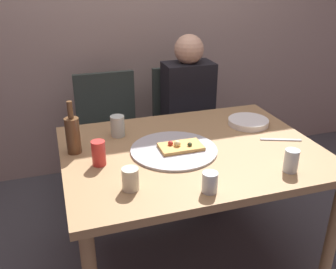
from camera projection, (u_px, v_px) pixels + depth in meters
ground_plane at (188, 257)px, 2.25m from camera, size 8.00×8.00×0.00m
back_wall at (131, 9)px, 2.87m from camera, size 6.00×0.10×2.60m
dining_table at (191, 161)px, 1.98m from camera, size 1.32×1.00×0.73m
pizza_tray at (174, 150)px, 1.92m from camera, size 0.45×0.45×0.01m
pizza_slice_last at (180, 146)px, 1.92m from camera, size 0.22×0.13×0.05m
wine_bottle at (73, 134)px, 1.87m from camera, size 0.07×0.07×0.27m
tumbler_near at (291, 161)px, 1.71m from camera, size 0.07×0.07×0.11m
tumbler_far at (118, 126)px, 2.07m from camera, size 0.08×0.08×0.12m
wine_glass at (130, 179)px, 1.57m from camera, size 0.07×0.07×0.10m
short_glass at (210, 182)px, 1.56m from camera, size 0.07×0.07×0.09m
soda_can at (99, 153)px, 1.77m from camera, size 0.07×0.07×0.12m
plate_stack at (248, 122)px, 2.23m from camera, size 0.24×0.24×0.03m
table_knife at (281, 140)px, 2.04m from camera, size 0.21×0.10×0.01m
chair_left at (109, 128)px, 2.74m from camera, size 0.44×0.44×0.90m
chair_right at (185, 119)px, 2.90m from camera, size 0.44×0.44×0.90m
guest_in_sweater at (192, 110)px, 2.72m from camera, size 0.36×0.56×1.17m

